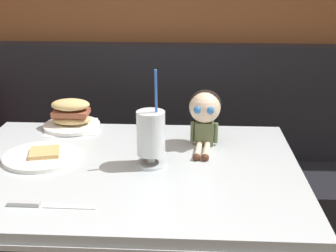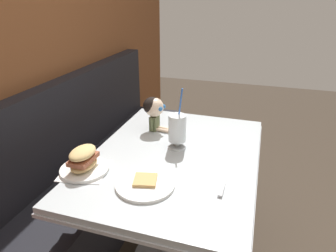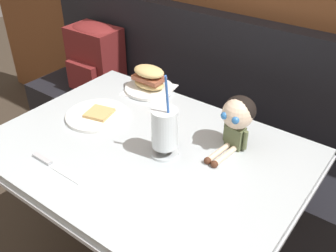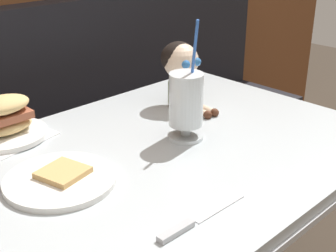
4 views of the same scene
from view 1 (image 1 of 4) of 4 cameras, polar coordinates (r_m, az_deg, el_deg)
name	(u,v)px [view 1 (image 1 of 4)]	position (r m, az deg, el deg)	size (l,w,h in m)	color
booth_bench	(148,190)	(2.21, -2.53, -8.00)	(2.60, 0.48, 1.00)	black
diner_table	(129,220)	(1.56, -4.92, -11.60)	(1.11, 0.81, 0.74)	#B2BCC1
toast_plate	(42,156)	(1.57, -15.50, -3.63)	(0.25, 0.25, 0.03)	white
milkshake_glass	(151,136)	(1.43, -2.15, -1.28)	(0.10, 0.10, 0.32)	silver
sandwich_plate	(71,116)	(1.82, -12.01, 1.18)	(0.23, 0.23, 0.12)	white
butter_knife	(37,205)	(1.28, -16.11, -9.42)	(0.24, 0.02, 0.01)	silver
seated_doll	(205,110)	(1.59, 4.63, 1.99)	(0.12, 0.22, 0.20)	#5B6642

